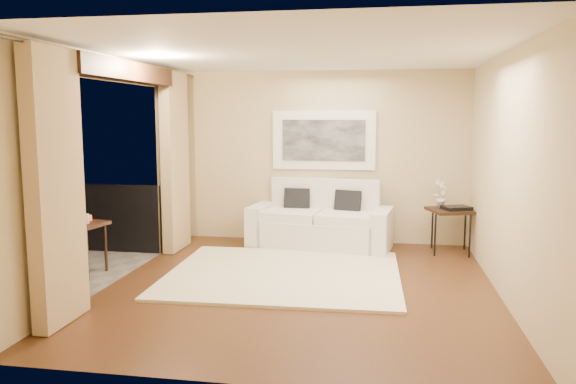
% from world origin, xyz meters
% --- Properties ---
extents(floor, '(5.00, 5.00, 0.00)m').
position_xyz_m(floor, '(0.00, 0.00, 0.00)').
color(floor, '#523018').
rests_on(floor, ground).
extents(room_shell, '(5.00, 6.40, 5.00)m').
position_xyz_m(room_shell, '(-2.13, 0.00, 2.52)').
color(room_shell, white).
rests_on(room_shell, ground).
extents(balcony, '(1.81, 2.60, 1.17)m').
position_xyz_m(balcony, '(-3.31, 0.00, 0.18)').
color(balcony, '#605B56').
rests_on(balcony, ground).
extents(curtains, '(0.16, 4.80, 2.64)m').
position_xyz_m(curtains, '(-2.11, 0.00, 1.34)').
color(curtains, tan).
rests_on(curtains, ground).
extents(artwork, '(1.62, 0.07, 0.92)m').
position_xyz_m(artwork, '(0.00, 2.46, 1.62)').
color(artwork, white).
rests_on(artwork, room_shell).
extents(rug, '(2.95, 2.59, 0.04)m').
position_xyz_m(rug, '(-0.28, 0.42, 0.02)').
color(rug, '#F9F0C8').
rests_on(rug, floor).
extents(sofa, '(2.22, 1.18, 1.02)m').
position_xyz_m(sofa, '(0.01, 2.10, 0.36)').
color(sofa, white).
rests_on(sofa, floor).
extents(side_table, '(0.75, 0.75, 0.65)m').
position_xyz_m(side_table, '(1.93, 2.00, 0.59)').
color(side_table, black).
rests_on(side_table, floor).
extents(tray, '(0.46, 0.41, 0.05)m').
position_xyz_m(tray, '(2.00, 1.96, 0.68)').
color(tray, black).
rests_on(tray, side_table).
extents(orchid, '(0.27, 0.28, 0.44)m').
position_xyz_m(orchid, '(1.79, 2.13, 0.87)').
color(orchid, white).
rests_on(orchid, side_table).
extents(bistro_table, '(0.66, 0.66, 0.67)m').
position_xyz_m(bistro_table, '(-2.81, 0.01, 0.59)').
color(bistro_table, black).
rests_on(bistro_table, balcony).
extents(balcony_chair_far, '(0.50, 0.50, 1.01)m').
position_xyz_m(balcony_chair_far, '(-3.72, -0.07, 0.59)').
color(balcony_chair_far, black).
rests_on(balcony_chair_far, balcony).
extents(balcony_chair_near, '(0.47, 0.48, 0.98)m').
position_xyz_m(balcony_chair_near, '(-3.69, -0.16, 0.57)').
color(balcony_chair_near, black).
rests_on(balcony_chair_near, balcony).
extents(ice_bucket, '(0.18, 0.18, 0.20)m').
position_xyz_m(ice_bucket, '(-2.93, 0.06, 0.77)').
color(ice_bucket, silver).
rests_on(ice_bucket, bistro_table).
extents(candle, '(0.06, 0.06, 0.07)m').
position_xyz_m(candle, '(-2.75, 0.17, 0.71)').
color(candle, '#F23A15').
rests_on(candle, bistro_table).
extents(vase, '(0.04, 0.04, 0.18)m').
position_xyz_m(vase, '(-2.82, -0.22, 0.76)').
color(vase, silver).
rests_on(vase, bistro_table).
extents(glass_a, '(0.06, 0.06, 0.12)m').
position_xyz_m(glass_a, '(-2.73, -0.05, 0.73)').
color(glass_a, white).
rests_on(glass_a, bistro_table).
extents(glass_b, '(0.06, 0.06, 0.12)m').
position_xyz_m(glass_b, '(-2.69, -0.00, 0.73)').
color(glass_b, silver).
rests_on(glass_b, bistro_table).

